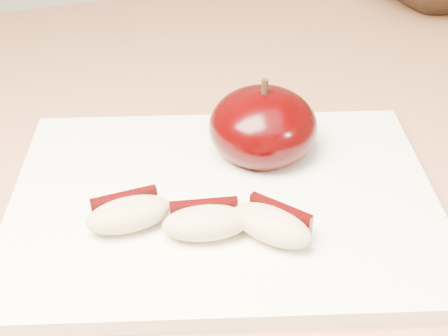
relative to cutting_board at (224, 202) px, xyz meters
name	(u,v)px	position (x,y,z in m)	size (l,w,h in m)	color
back_cabinet	(95,131)	(-0.03, 0.82, -0.44)	(2.40, 0.62, 0.94)	silver
cutting_board	(224,202)	(0.00, 0.00, 0.00)	(0.31, 0.23, 0.01)	white
apple_half	(263,127)	(0.05, 0.05, 0.03)	(0.11, 0.11, 0.07)	black
apple_wedge_a	(128,213)	(-0.07, -0.01, 0.02)	(0.06, 0.03, 0.02)	tan
apple_wedge_b	(206,222)	(-0.02, -0.04, 0.02)	(0.06, 0.04, 0.02)	tan
apple_wedge_c	(272,224)	(0.02, -0.05, 0.02)	(0.06, 0.06, 0.02)	tan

